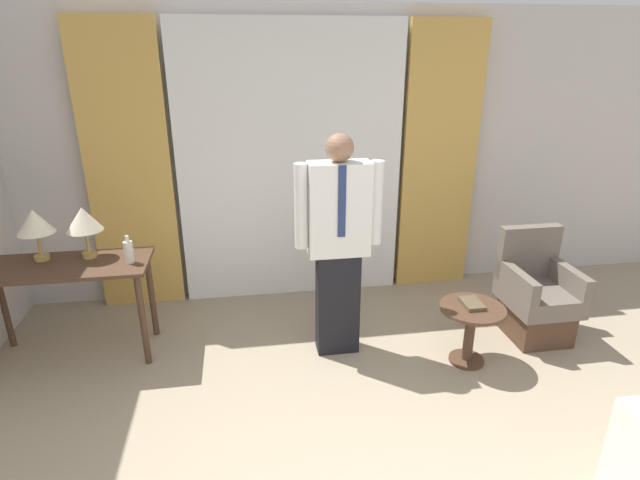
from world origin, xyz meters
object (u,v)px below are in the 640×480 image
(bottle_near_edge, at_px, (129,252))
(book, at_px, (472,304))
(table_lamp_right, at_px, (83,221))
(person, at_px, (338,240))
(desk, at_px, (64,279))
(table_lamp_left, at_px, (35,223))
(armchair, at_px, (536,298))
(side_table, at_px, (471,324))

(bottle_near_edge, height_order, book, bottle_near_edge)
(bottle_near_edge, relative_size, book, 1.04)
(table_lamp_right, distance_m, person, 1.95)
(desk, xyz_separation_m, table_lamp_left, (-0.17, 0.12, 0.42))
(bottle_near_edge, height_order, armchair, bottle_near_edge)
(bottle_near_edge, bearing_deg, armchair, -4.12)
(person, xyz_separation_m, book, (0.98, -0.31, -0.46))
(book, bearing_deg, side_table, -97.30)
(book, bearing_deg, table_lamp_right, 166.69)
(desk, relative_size, book, 6.09)
(armchair, height_order, side_table, armchair)
(desk, relative_size, side_table, 2.57)
(person, height_order, side_table, person)
(person, distance_m, side_table, 1.21)
(table_lamp_left, relative_size, side_table, 0.82)
(desk, relative_size, table_lamp_right, 3.14)
(desk, distance_m, bottle_near_edge, 0.55)
(table_lamp_left, xyz_separation_m, book, (3.24, -0.68, -0.59))
(person, relative_size, book, 8.43)
(table_lamp_right, height_order, side_table, table_lamp_right)
(person, relative_size, armchair, 1.93)
(table_lamp_right, distance_m, bottle_near_edge, 0.43)
(table_lamp_right, bearing_deg, side_table, -13.78)
(table_lamp_left, xyz_separation_m, side_table, (3.23, -0.71, -0.76))
(armchair, height_order, book, armchair)
(side_table, bearing_deg, person, 161.12)
(desk, height_order, armchair, armchair)
(table_lamp_right, distance_m, armchair, 3.71)
(person, distance_m, book, 1.13)
(desk, relative_size, person, 0.72)
(desk, bearing_deg, bottle_near_edge, -4.76)
(desk, xyz_separation_m, bottle_near_edge, (0.51, -0.04, 0.21))
(armchair, distance_m, book, 0.79)
(table_lamp_left, height_order, book, table_lamp_left)
(table_lamp_right, relative_size, armchair, 0.44)
(table_lamp_left, height_order, armchair, table_lamp_left)
(table_lamp_right, xyz_separation_m, armchair, (3.61, -0.40, -0.75))
(table_lamp_right, bearing_deg, person, -11.07)
(table_lamp_left, height_order, person, person)
(desk, distance_m, person, 2.12)
(table_lamp_right, height_order, book, table_lamp_right)
(table_lamp_left, height_order, side_table, table_lamp_left)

